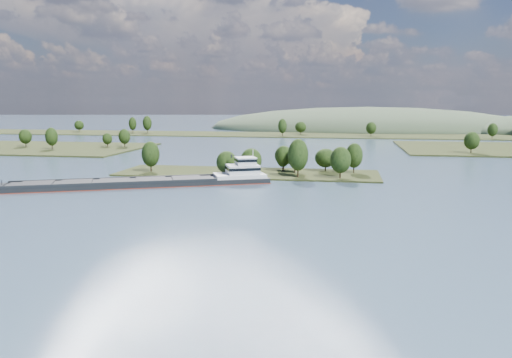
# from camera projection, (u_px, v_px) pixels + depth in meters

# --- Properties ---
(ground) EXTENTS (1800.00, 1800.00, 0.00)m
(ground) POSITION_uv_depth(u_px,v_px,m) (206.00, 205.00, 134.49)
(ground) COLOR #3E556B
(ground) RESTS_ON ground
(tree_island) EXTENTS (100.00, 32.75, 15.13)m
(tree_island) POSITION_uv_depth(u_px,v_px,m) (266.00, 165.00, 189.88)
(tree_island) COLOR #252C13
(tree_island) RESTS_ON ground
(back_shoreline) EXTENTS (900.00, 60.00, 15.84)m
(back_shoreline) POSITION_uv_depth(u_px,v_px,m) (308.00, 135.00, 405.29)
(back_shoreline) COLOR #252C13
(back_shoreline) RESTS_ON ground
(hill_west) EXTENTS (320.00, 160.00, 44.00)m
(hill_west) POSITION_uv_depth(u_px,v_px,m) (368.00, 129.00, 494.18)
(hill_west) COLOR #394932
(hill_west) RESTS_ON ground
(cargo_barge) EXTENTS (84.80, 44.40, 11.89)m
(cargo_barge) POSITION_uv_depth(u_px,v_px,m) (158.00, 181.00, 166.21)
(cargo_barge) COLOR black
(cargo_barge) RESTS_ON ground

